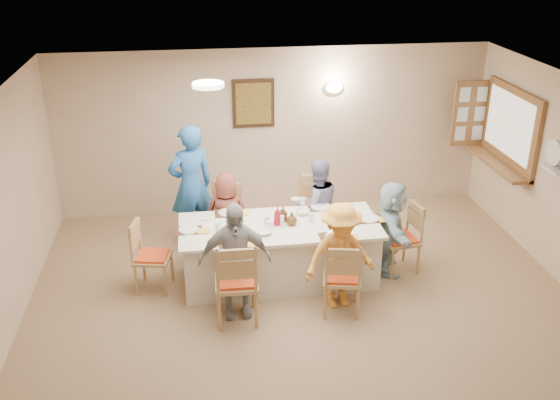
{
  "coord_description": "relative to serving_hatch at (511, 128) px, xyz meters",
  "views": [
    {
      "loc": [
        -1.18,
        -5.44,
        4.14
      ],
      "look_at": [
        -0.2,
        1.4,
        1.05
      ],
      "focal_mm": 40.0,
      "sensor_mm": 36.0,
      "label": 1
    }
  ],
  "objects": [
    {
      "name": "diner_back_right",
      "position": [
        -2.83,
        -0.41,
        -0.84
      ],
      "size": [
        0.85,
        0.76,
        1.33
      ],
      "primitive_type": "imported",
      "rotation": [
        0.0,
        0.0,
        3.35
      ],
      "color": "#7A7CA5",
      "rests_on": "ground"
    },
    {
      "name": "bowl_b",
      "position": [
        -3.09,
        -0.83,
        -0.71
      ],
      "size": [
        0.23,
        0.23,
        0.06
      ],
      "primitive_type": "imported",
      "rotation": [
        0.0,
        0.0,
        -0.15
      ],
      "color": "white",
      "rests_on": "dining_table"
    },
    {
      "name": "condiment_ketchup",
      "position": [
        -3.45,
        -1.09,
        -0.62
      ],
      "size": [
        0.1,
        0.1,
        0.24
      ],
      "primitive_type": "imported",
      "rotation": [
        0.0,
        0.0,
        0.05
      ],
      "color": "#B90F27",
      "rests_on": "dining_table"
    },
    {
      "name": "diner_front_right",
      "position": [
        -2.83,
        -1.77,
        -0.85
      ],
      "size": [
        1.02,
        0.8,
        1.31
      ],
      "primitive_type": "imported",
      "rotation": [
        0.0,
        0.0,
        0.19
      ],
      "color": "#FBA43C",
      "rests_on": "ground"
    },
    {
      "name": "chair_front_right",
      "position": [
        -2.83,
        -1.89,
        -1.04
      ],
      "size": [
        0.52,
        0.52,
        0.92
      ],
      "primitive_type": null,
      "rotation": [
        0.0,
        0.0,
        2.94
      ],
      "color": "tan",
      "rests_on": "ground"
    },
    {
      "name": "condiment_malt",
      "position": [
        -3.28,
        -1.11,
        -0.66
      ],
      "size": [
        0.14,
        0.14,
        0.17
      ],
      "primitive_type": "imported",
      "rotation": [
        0.0,
        0.0,
        -0.02
      ],
      "color": "#503315",
      "rests_on": "dining_table"
    },
    {
      "name": "condiment_brown",
      "position": [
        -3.38,
        -1.0,
        -0.64
      ],
      "size": [
        0.12,
        0.12,
        0.2
      ],
      "primitive_type": "imported",
      "rotation": [
        0.0,
        0.0,
        0.17
      ],
      "color": "#503315",
      "rests_on": "dining_table"
    },
    {
      "name": "chair_back_left",
      "position": [
        -4.03,
        -0.29,
        -1.03
      ],
      "size": [
        0.51,
        0.51,
        0.95
      ],
      "primitive_type": null,
      "rotation": [
        0.0,
        0.0,
        -0.14
      ],
      "color": "tan",
      "rests_on": "ground"
    },
    {
      "name": "placemat_re",
      "position": [
        -2.31,
        -1.09,
        -0.74
      ],
      "size": [
        0.35,
        0.26,
        0.01
      ],
      "primitive_type": "cube",
      "color": "#472B19",
      "rests_on": "dining_table"
    },
    {
      "name": "placemat_fr",
      "position": [
        -2.83,
        -1.51,
        -0.74
      ],
      "size": [
        0.37,
        0.27,
        0.01
      ],
      "primitive_type": "cube",
      "color": "#472B19",
      "rests_on": "dining_table"
    },
    {
      "name": "placemat_br",
      "position": [
        -2.83,
        -0.67,
        -0.74
      ],
      "size": [
        0.33,
        0.25,
        0.01
      ],
      "primitive_type": "cube",
      "color": "#472B19",
      "rests_on": "dining_table"
    },
    {
      "name": "napkin_fl",
      "position": [
        -3.85,
        -1.56,
        -0.73
      ],
      "size": [
        0.14,
        0.14,
        0.01
      ],
      "primitive_type": "cube",
      "color": "yellow",
      "rests_on": "dining_table"
    },
    {
      "name": "plate_fr",
      "position": [
        -2.83,
        -1.51,
        -0.73
      ],
      "size": [
        0.24,
        0.24,
        0.01
      ],
      "primitive_type": "cylinder",
      "color": "white",
      "rests_on": "dining_table"
    },
    {
      "name": "napkin_br",
      "position": [
        -2.65,
        -0.72,
        -0.73
      ],
      "size": [
        0.13,
        0.13,
        0.01
      ],
      "primitive_type": "cube",
      "color": "yellow",
      "rests_on": "dining_table"
    },
    {
      "name": "napkin_le",
      "position": [
        -4.35,
        -1.14,
        -0.73
      ],
      "size": [
        0.14,
        0.14,
        0.01
      ],
      "primitive_type": "cube",
      "color": "yellow",
      "rests_on": "dining_table"
    },
    {
      "name": "napkin_bl",
      "position": [
        -3.85,
        -0.72,
        -0.73
      ],
      "size": [
        0.13,
        0.13,
        0.01
      ],
      "primitive_type": "cube",
      "color": "yellow",
      "rests_on": "dining_table"
    },
    {
      "name": "shutter_door",
      "position": [
        -0.26,
        0.76,
        0.0
      ],
      "size": [
        0.55,
        0.04,
        1.0
      ],
      "primitive_type": "cube",
      "color": "olive",
      "rests_on": "room_walls"
    },
    {
      "name": "diner_front_left",
      "position": [
        -4.03,
        -1.77,
        -0.81
      ],
      "size": [
        0.82,
        0.35,
        1.39
      ],
      "primitive_type": "imported",
      "rotation": [
        0.0,
        0.0,
        0.0
      ],
      "color": "#A0A0A0",
      "rests_on": "ground"
    },
    {
      "name": "napkin_re",
      "position": [
        -2.13,
        -1.14,
        -0.73
      ],
      "size": [
        0.14,
        0.14,
        0.01
      ],
      "primitive_type": "cube",
      "color": "yellow",
      "rests_on": "dining_table"
    },
    {
      "name": "placemat_le",
      "position": [
        -4.53,
        -1.09,
        -0.74
      ],
      "size": [
        0.32,
        0.24,
        0.01
      ],
      "primitive_type": "cube",
      "color": "#472B19",
      "rests_on": "dining_table"
    },
    {
      "name": "teacup_b",
      "position": [
        -3.05,
        -0.54,
        -0.7
      ],
      "size": [
        0.14,
        0.14,
        0.09
      ],
      "primitive_type": "imported",
      "rotation": [
        0.0,
        0.0,
        0.21
      ],
      "color": "white",
      "rests_on": "dining_table"
    },
    {
      "name": "ceiling_light",
      "position": [
        -4.21,
        -0.9,
        0.97
      ],
      "size": [
        0.36,
        0.36,
        0.05
      ],
      "primitive_type": "cylinder",
      "color": "white",
      "rests_on": "room_walls"
    },
    {
      "name": "room_walls",
      "position": [
        -3.21,
        -2.4,
        0.01
      ],
      "size": [
        7.0,
        7.0,
        7.0
      ],
      "color": "tan",
      "rests_on": "ground"
    },
    {
      "name": "plate_bl",
      "position": [
        -4.03,
        -0.67,
        -0.73
      ],
      "size": [
        0.25,
        0.25,
        0.02
      ],
      "primitive_type": "cylinder",
      "color": "white",
      "rests_on": "dining_table"
    },
    {
      "name": "placemat_bl",
      "position": [
        -4.03,
        -0.67,
        -0.74
      ],
      "size": [
        0.34,
        0.25,
        0.01
      ],
      "primitive_type": "cube",
      "color": "#472B19",
      "rests_on": "dining_table"
    },
    {
      "name": "plate_fl",
      "position": [
        -4.03,
        -1.51,
        -0.73
      ],
      "size": [
        0.26,
        0.26,
        0.02
      ],
      "primitive_type": "cylinder",
      "color": "white",
      "rests_on": "dining_table"
    },
    {
      "name": "plate_br",
      "position": [
        -2.83,
        -0.67,
        -0.73
      ],
      "size": [
        0.26,
        0.26,
        0.02
      ],
      "primitive_type": "cylinder",
      "color": "white",
      "rests_on": "dining_table"
    },
    {
      "name": "napkin_fr",
      "position": [
        -2.65,
        -1.56,
        -0.73
      ],
      "size": [
        0.15,
        0.15,
        0.01
      ],
      "primitive_type": "cube",
      "color": "yellow",
      "rests_on": "dining_table"
    },
    {
      "name": "dining_table",
      "position": [
        -3.43,
        -1.09,
        -1.12
      ],
      "size": [
        2.44,
        1.03,
        0.76
      ],
      "primitive_type": "cube",
      "color": "white",
      "rests_on": "ground"
    },
    {
      "name": "ground",
      "position": [
        -3.21,
        -2.4,
        -1.5
      ],
      "size": [
        7.0,
        7.0,
        0.0
      ],
      "primitive_type": "plane",
      "color": "#99785C"
    },
    {
      "name": "chair_right_end",
      "position": [
        -1.88,
        -1.09,
        -1.04
      ],
      "size": [
        0.51,
        0.51,
        0.92
      ],
      "primitive_type": null,
      "rotation": [
        0.0,
        0.0,
        -1.39
      ],
      "color": "tan",
      "rests_on": "ground"
    },
    {
      "name": "wall_sconce",
      "position": [
        -2.31,
        1.04,
        0.4
      ],
      "size": [
        0.26,
        0.09,
        0.18
      ],
      "primitive_type": "ellipsoid",
      "color": "white",
      "rests_on": "room_walls"
    },
    {
      "name": "fan_shelf",
      "position": [
        -0.08,
        -1.35,
        -0.1
      ],
      "size": [
        0.22,
        0.36,
        0.03
      ],
      "primitive_type": "cube",
      "color": "white",
      "rests_on": "room_walls"
    },
    {
      "name": "hatch_sill",
      "position": [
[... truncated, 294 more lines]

